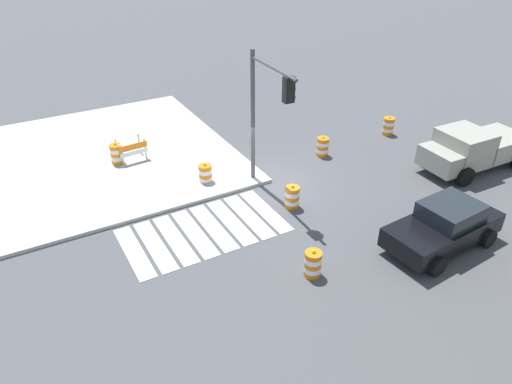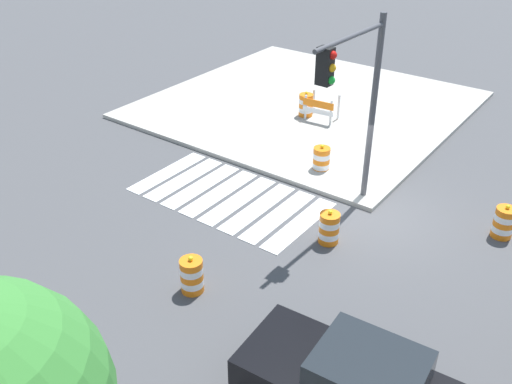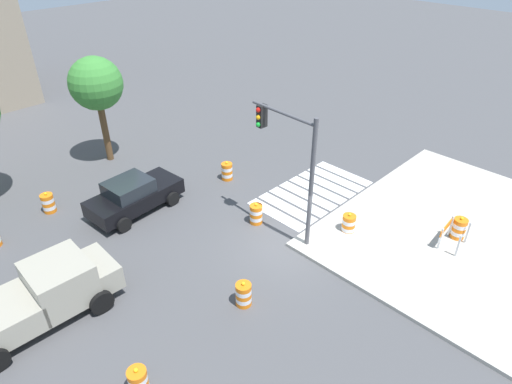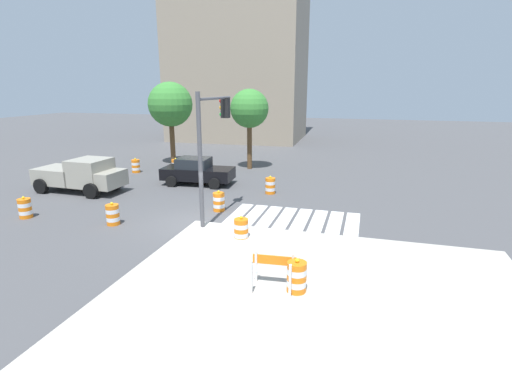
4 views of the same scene
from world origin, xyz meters
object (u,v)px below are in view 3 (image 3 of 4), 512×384
(traffic_barrel_median_far, at_px, (227,171))
(traffic_barrel_on_sidewalk, at_px, (459,228))
(sports_car, at_px, (134,195))
(construction_barricade, at_px, (449,232))
(traffic_barrel_far_curb, at_px, (138,381))
(pickup_truck, at_px, (45,295))
(street_tree_streetside_mid, at_px, (96,84))
(traffic_light_pole, at_px, (290,152))
(traffic_barrel_median_near, at_px, (244,294))
(traffic_barrel_lane_center, at_px, (256,214))
(traffic_barrel_opposite_curb, at_px, (349,224))
(traffic_barrel_crosswalk_end, at_px, (48,203))

(traffic_barrel_median_far, xyz_separation_m, traffic_barrel_on_sidewalk, (3.38, -10.55, 0.15))
(sports_car, relative_size, traffic_barrel_on_sidewalk, 4.33)
(construction_barricade, bearing_deg, traffic_barrel_far_curb, 165.16)
(traffic_barrel_far_curb, relative_size, traffic_barrel_on_sidewalk, 1.00)
(pickup_truck, xyz_separation_m, street_tree_streetside_mid, (7.23, 8.80, 3.30))
(traffic_light_pole, bearing_deg, pickup_truck, 163.42)
(traffic_barrel_median_far, height_order, street_tree_streetside_mid, street_tree_streetside_mid)
(traffic_barrel_median_near, relative_size, construction_barricade, 0.79)
(traffic_barrel_on_sidewalk, relative_size, construction_barricade, 0.79)
(traffic_barrel_on_sidewalk, distance_m, construction_barricade, 0.73)
(traffic_barrel_far_curb, xyz_separation_m, construction_barricade, (12.47, -3.30, 0.27))
(sports_car, height_order, street_tree_streetside_mid, street_tree_streetside_mid)
(pickup_truck, distance_m, street_tree_streetside_mid, 11.86)
(traffic_barrel_lane_center, height_order, construction_barricade, construction_barricade)
(traffic_barrel_median_far, height_order, traffic_light_pole, traffic_light_pole)
(sports_car, distance_m, traffic_barrel_opposite_curb, 9.63)
(traffic_barrel_median_near, relative_size, traffic_barrel_far_curb, 1.00)
(traffic_barrel_opposite_curb, bearing_deg, traffic_light_pole, 136.08)
(sports_car, bearing_deg, traffic_barrel_lane_center, -55.20)
(pickup_truck, bearing_deg, traffic_barrel_opposite_curb, -22.44)
(traffic_barrel_opposite_curb, bearing_deg, pickup_truck, 157.56)
(traffic_barrel_opposite_curb, height_order, construction_barricade, construction_barricade)
(traffic_barrel_median_far, bearing_deg, street_tree_streetside_mid, 116.38)
(traffic_barrel_on_sidewalk, bearing_deg, traffic_barrel_lane_center, 126.34)
(traffic_barrel_crosswalk_end, relative_size, traffic_barrel_median_near, 1.00)
(traffic_barrel_opposite_curb, height_order, traffic_light_pole, traffic_light_pole)
(traffic_barrel_median_far, bearing_deg, pickup_truck, -166.24)
(traffic_barrel_median_near, distance_m, street_tree_streetside_mid, 13.80)
(construction_barricade, bearing_deg, traffic_barrel_opposite_curb, 121.78)
(traffic_barrel_median_far, distance_m, traffic_barrel_on_sidewalk, 11.08)
(pickup_truck, distance_m, traffic_barrel_lane_center, 8.80)
(traffic_barrel_far_curb, bearing_deg, construction_barricade, -14.84)
(traffic_barrel_lane_center, bearing_deg, construction_barricade, -57.26)
(traffic_barrel_far_curb, bearing_deg, traffic_barrel_on_sidewalk, -14.54)
(traffic_barrel_lane_center, bearing_deg, traffic_light_pole, -77.83)
(traffic_barrel_lane_center, bearing_deg, traffic_barrel_median_far, 66.23)
(street_tree_streetside_mid, bearing_deg, traffic_barrel_lane_center, -81.63)
(traffic_barrel_on_sidewalk, xyz_separation_m, traffic_light_pole, (-4.70, 5.33, 3.31))
(pickup_truck, relative_size, traffic_barrel_opposite_curb, 5.10)
(traffic_barrel_lane_center, height_order, traffic_barrel_on_sidewalk, traffic_barrel_on_sidewalk)
(sports_car, relative_size, construction_barricade, 3.40)
(traffic_barrel_crosswalk_end, xyz_separation_m, traffic_barrel_far_curb, (-2.10, -10.73, 0.00))
(sports_car, distance_m, traffic_barrel_median_far, 4.95)
(traffic_barrel_crosswalk_end, height_order, traffic_barrel_on_sidewalk, traffic_barrel_on_sidewalk)
(traffic_barrel_on_sidewalk, bearing_deg, pickup_truck, 149.72)
(traffic_barrel_far_curb, bearing_deg, traffic_barrel_median_far, 36.05)
(traffic_barrel_lane_center, bearing_deg, traffic_barrel_far_curb, -157.32)
(sports_car, xyz_separation_m, pickup_truck, (-5.49, -3.43, 0.16))
(pickup_truck, height_order, street_tree_streetside_mid, street_tree_streetside_mid)
(traffic_barrel_opposite_curb, relative_size, traffic_barrel_on_sidewalk, 1.00)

